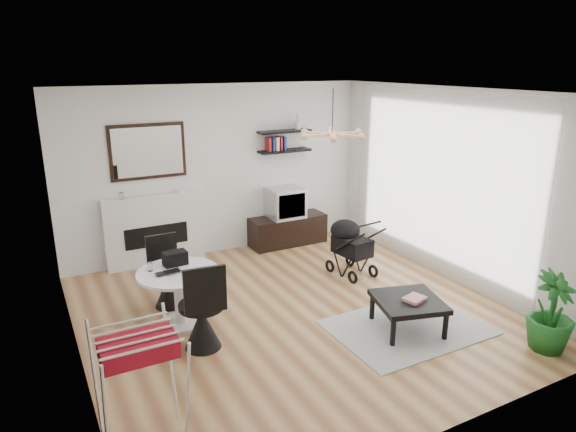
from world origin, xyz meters
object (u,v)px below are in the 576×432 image
drying_rack (141,385)px  fireplace (154,222)px  coffee_table (408,303)px  potted_plant (552,312)px  stroller (350,249)px  dining_table (179,290)px  tv_console (288,230)px  crt_tv (285,203)px

drying_rack → fireplace: bearing=74.3°
fireplace → coffee_table: 4.01m
fireplace → potted_plant: bearing=-55.0°
stroller → coffee_table: stroller is taller
dining_table → potted_plant: size_ratio=1.08×
dining_table → stroller: bearing=8.0°
stroller → dining_table: bearing=-178.8°
fireplace → tv_console: bearing=-4.2°
fireplace → dining_table: (-0.25, -2.09, -0.23)m
drying_rack → crt_tv: bearing=48.5°
tv_console → potted_plant: size_ratio=1.49×
drying_rack → tv_console: bearing=48.1°
tv_console → coffee_table: 3.27m
fireplace → crt_tv: (2.17, -0.17, 0.06)m
tv_console → crt_tv: 0.50m
fireplace → stroller: fireplace is taller
drying_rack → stroller: size_ratio=1.13×
stroller → potted_plant: (0.70, -2.77, 0.06)m
potted_plant → fireplace: bearing=125.0°
fireplace → dining_table: 2.11m
tv_console → dining_table: size_ratio=1.38×
crt_tv → dining_table: bearing=-141.5°
tv_console → dining_table: (-2.46, -1.92, 0.21)m
dining_table → coffee_table: 2.67m
dining_table → fireplace: bearing=83.2°
tv_console → crt_tv: size_ratio=2.29×
crt_tv → drying_rack: bearing=-131.6°
tv_console → crt_tv: crt_tv is taller
dining_table → crt_tv: bearing=38.5°
crt_tv → dining_table: 3.10m
tv_console → stroller: (0.21, -1.55, 0.14)m
crt_tv → potted_plant: bearing=-77.4°
fireplace → potted_plant: size_ratio=2.44×
fireplace → tv_console: fireplace is taller
fireplace → drying_rack: bearing=-105.8°
dining_table → drying_rack: size_ratio=0.95×
tv_console → stroller: 1.57m
tv_console → potted_plant: potted_plant is taller
drying_rack → stroller: 4.10m
stroller → drying_rack: bearing=-155.7°
fireplace → stroller: bearing=-35.2°
stroller → fireplace: bearing=138.0°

